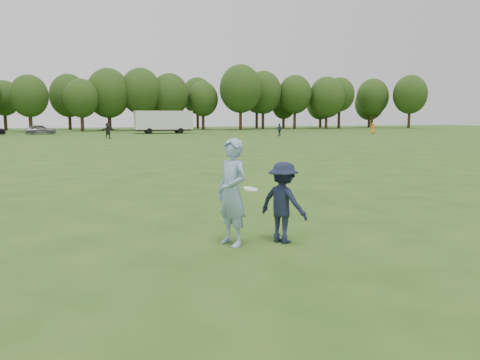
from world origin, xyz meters
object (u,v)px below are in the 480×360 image
at_px(player_far_d, 108,131).
at_px(field_cone, 242,135).
at_px(player_far_b, 279,130).
at_px(car_e, 41,130).
at_px(cargo_trailer, 163,121).
at_px(thrower, 232,192).
at_px(player_far_c, 373,128).
at_px(defender, 283,202).

xyz_separation_m(player_far_d, field_cone, (15.72, 0.33, -0.73)).
distance_m(player_far_b, car_e, 32.03).
relative_size(field_cone, cargo_trailer, 0.03).
xyz_separation_m(thrower, player_far_c, (36.72, 46.93, -0.22)).
bearing_deg(cargo_trailer, field_cone, -61.58).
relative_size(player_far_b, car_e, 0.40).
distance_m(player_far_d, car_e, 16.84).
bearing_deg(cargo_trailer, car_e, 174.44).
distance_m(player_far_c, car_e, 45.27).
distance_m(player_far_b, field_cone, 4.73).
distance_m(field_cone, cargo_trailer, 14.98).
bearing_deg(player_far_b, car_e, -129.73).
bearing_deg(player_far_c, defender, 78.32).
distance_m(defender, cargo_trailer, 59.40).
xyz_separation_m(defender, player_far_d, (0.08, 45.32, 0.10)).
relative_size(defender, field_cone, 5.21).
height_order(defender, car_e, defender).
height_order(thrower, cargo_trailer, cargo_trailer).
height_order(player_far_d, car_e, player_far_d).
relative_size(player_far_b, cargo_trailer, 0.18).
xyz_separation_m(defender, car_e, (-7.55, 60.33, -0.11)).
height_order(player_far_d, field_cone, player_far_d).
bearing_deg(player_far_d, player_far_b, -19.16).
distance_m(player_far_c, player_far_d, 35.70).
height_order(player_far_b, field_cone, player_far_b).
bearing_deg(thrower, cargo_trailer, 151.52).
bearing_deg(cargo_trailer, player_far_d, -122.73).
relative_size(player_far_b, field_cone, 5.27).
xyz_separation_m(player_far_b, cargo_trailer, (-11.67, 14.09, 0.98)).
bearing_deg(player_far_d, player_far_c, -14.43).
bearing_deg(car_e, field_cone, -127.93).
bearing_deg(player_far_b, player_far_d, -102.30).
height_order(thrower, player_far_b, thrower).
xyz_separation_m(thrower, field_cone, (16.78, 45.49, -0.86)).
height_order(defender, player_far_c, player_far_c).
xyz_separation_m(car_e, cargo_trailer, (16.26, -1.58, 1.10)).
bearing_deg(player_far_b, thrower, -36.07).
relative_size(player_far_c, player_far_d, 0.90).
height_order(player_far_b, cargo_trailer, cargo_trailer).
bearing_deg(player_far_c, thrower, 77.48).
bearing_deg(player_far_d, cargo_trailer, 40.00).
relative_size(player_far_b, player_far_c, 1.00).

